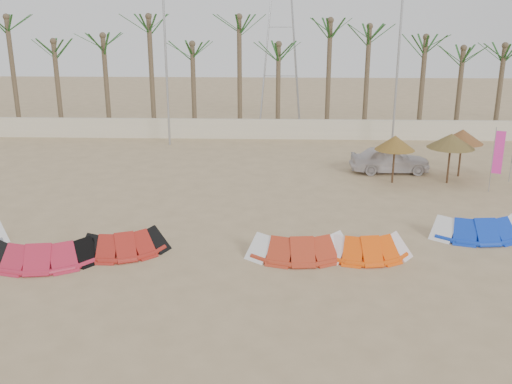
{
  "coord_description": "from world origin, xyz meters",
  "views": [
    {
      "loc": [
        0.79,
        -15.19,
        7.96
      ],
      "look_at": [
        0.0,
        6.0,
        1.3
      ],
      "focal_mm": 40.0,
      "sensor_mm": 36.0,
      "label": 1
    }
  ],
  "objects_px": {
    "kite_orange": "(367,244)",
    "parasol_left": "(395,143)",
    "kite_red_left": "(46,249)",
    "parasol_mid": "(451,141)",
    "kite_blue": "(477,224)",
    "car": "(390,159)",
    "kite_red_mid": "(126,240)",
    "kite_red_right": "(300,242)",
    "parasol_right": "(462,136)"
  },
  "relations": [
    {
      "from": "kite_red_left",
      "to": "parasol_right",
      "type": "xyz_separation_m",
      "value": [
        16.99,
        11.06,
        1.66
      ]
    },
    {
      "from": "parasol_left",
      "to": "parasol_right",
      "type": "relative_size",
      "value": 0.97
    },
    {
      "from": "kite_orange",
      "to": "parasol_mid",
      "type": "bearing_deg",
      "value": 59.62
    },
    {
      "from": "parasol_right",
      "to": "kite_red_right",
      "type": "bearing_deg",
      "value": -129.76
    },
    {
      "from": "kite_orange",
      "to": "parasol_mid",
      "type": "distance_m",
      "value": 10.52
    },
    {
      "from": "car",
      "to": "parasol_right",
      "type": "bearing_deg",
      "value": -103.11
    },
    {
      "from": "parasol_mid",
      "to": "parasol_right",
      "type": "bearing_deg",
      "value": 53.2
    },
    {
      "from": "kite_red_right",
      "to": "car",
      "type": "height_order",
      "value": "car"
    },
    {
      "from": "parasol_left",
      "to": "kite_red_mid",
      "type": "bearing_deg",
      "value": -140.83
    },
    {
      "from": "kite_red_right",
      "to": "car",
      "type": "xyz_separation_m",
      "value": [
        5.05,
        10.82,
        0.27
      ]
    },
    {
      "from": "kite_red_left",
      "to": "kite_red_right",
      "type": "relative_size",
      "value": 1.04
    },
    {
      "from": "parasol_right",
      "to": "kite_orange",
      "type": "bearing_deg",
      "value": -121.2
    },
    {
      "from": "car",
      "to": "kite_red_right",
      "type": "bearing_deg",
      "value": 152.9
    },
    {
      "from": "kite_blue",
      "to": "parasol_right",
      "type": "distance_m",
      "value": 8.47
    },
    {
      "from": "kite_red_mid",
      "to": "car",
      "type": "xyz_separation_m",
      "value": [
        11.1,
        10.81,
        0.27
      ]
    },
    {
      "from": "kite_red_left",
      "to": "kite_blue",
      "type": "bearing_deg",
      "value": 10.9
    },
    {
      "from": "kite_red_left",
      "to": "parasol_left",
      "type": "distance_m",
      "value": 16.67
    },
    {
      "from": "parasol_left",
      "to": "parasol_mid",
      "type": "height_order",
      "value": "parasol_mid"
    },
    {
      "from": "kite_red_left",
      "to": "parasol_mid",
      "type": "distance_m",
      "value": 18.92
    },
    {
      "from": "kite_red_mid",
      "to": "kite_blue",
      "type": "xyz_separation_m",
      "value": [
        12.75,
        2.03,
        0.0
      ]
    },
    {
      "from": "kite_red_right",
      "to": "parasol_mid",
      "type": "relative_size",
      "value": 1.47
    },
    {
      "from": "kite_red_right",
      "to": "kite_blue",
      "type": "bearing_deg",
      "value": 16.9
    },
    {
      "from": "kite_red_left",
      "to": "kite_red_right",
      "type": "height_order",
      "value": "same"
    },
    {
      "from": "kite_red_right",
      "to": "kite_orange",
      "type": "height_order",
      "value": "same"
    },
    {
      "from": "kite_blue",
      "to": "car",
      "type": "height_order",
      "value": "car"
    },
    {
      "from": "kite_red_left",
      "to": "kite_red_mid",
      "type": "xyz_separation_m",
      "value": [
        2.49,
        0.91,
        -0.0
      ]
    },
    {
      "from": "parasol_left",
      "to": "parasol_mid",
      "type": "relative_size",
      "value": 0.96
    },
    {
      "from": "kite_red_right",
      "to": "car",
      "type": "bearing_deg",
      "value": 64.97
    },
    {
      "from": "parasol_left",
      "to": "parasol_mid",
      "type": "bearing_deg",
      "value": 0.98
    },
    {
      "from": "kite_red_mid",
      "to": "parasol_mid",
      "type": "bearing_deg",
      "value": 33.32
    },
    {
      "from": "parasol_mid",
      "to": "car",
      "type": "distance_m",
      "value": 3.42
    },
    {
      "from": "kite_orange",
      "to": "car",
      "type": "bearing_deg",
      "value": 75.68
    },
    {
      "from": "kite_red_left",
      "to": "kite_orange",
      "type": "relative_size",
      "value": 1.21
    },
    {
      "from": "parasol_left",
      "to": "parasol_right",
      "type": "xyz_separation_m",
      "value": [
        3.59,
        1.27,
        0.08
      ]
    },
    {
      "from": "kite_blue",
      "to": "parasol_left",
      "type": "height_order",
      "value": "parasol_left"
    },
    {
      "from": "kite_orange",
      "to": "kite_blue",
      "type": "xyz_separation_m",
      "value": [
        4.42,
        2.06,
        0.0
      ]
    },
    {
      "from": "kite_blue",
      "to": "parasol_mid",
      "type": "xyz_separation_m",
      "value": [
        0.83,
        6.9,
        1.68
      ]
    },
    {
      "from": "parasol_mid",
      "to": "kite_red_left",
      "type": "bearing_deg",
      "value": -148.54
    },
    {
      "from": "kite_red_right",
      "to": "kite_blue",
      "type": "distance_m",
      "value": 7.01
    },
    {
      "from": "car",
      "to": "kite_red_mid",
      "type": "bearing_deg",
      "value": 132.19
    },
    {
      "from": "parasol_right",
      "to": "car",
      "type": "height_order",
      "value": "parasol_right"
    },
    {
      "from": "kite_orange",
      "to": "parasol_right",
      "type": "bearing_deg",
      "value": 58.8
    },
    {
      "from": "kite_red_mid",
      "to": "car",
      "type": "distance_m",
      "value": 15.5
    },
    {
      "from": "kite_red_left",
      "to": "parasol_right",
      "type": "distance_m",
      "value": 20.34
    },
    {
      "from": "car",
      "to": "parasol_left",
      "type": "bearing_deg",
      "value": 172.19
    },
    {
      "from": "kite_orange",
      "to": "parasol_left",
      "type": "distance_m",
      "value": 9.41
    },
    {
      "from": "parasol_left",
      "to": "parasol_right",
      "type": "height_order",
      "value": "parasol_right"
    },
    {
      "from": "kite_red_left",
      "to": "parasol_left",
      "type": "relative_size",
      "value": 1.59
    },
    {
      "from": "car",
      "to": "kite_orange",
      "type": "bearing_deg",
      "value": 163.61
    },
    {
      "from": "parasol_mid",
      "to": "parasol_right",
      "type": "xyz_separation_m",
      "value": [
        0.91,
        1.22,
        -0.03
      ]
    }
  ]
}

